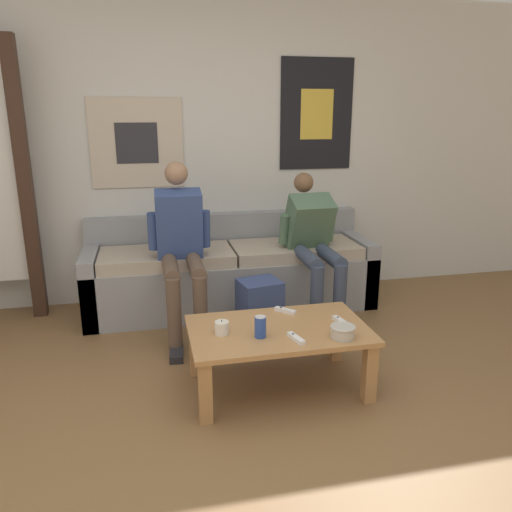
% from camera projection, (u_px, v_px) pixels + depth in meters
% --- Properties ---
extents(ground_plane, '(18.00, 18.00, 0.00)m').
position_uv_depth(ground_plane, '(264.00, 458.00, 2.41)').
color(ground_plane, brown).
extents(wall_back, '(10.00, 0.07, 2.55)m').
position_uv_depth(wall_back, '(201.00, 152.00, 4.26)').
color(wall_back, silver).
rests_on(wall_back, ground_plane).
extents(couch, '(2.38, 0.71, 0.76)m').
position_uv_depth(couch, '(231.00, 273.00, 4.23)').
color(couch, gray).
rests_on(couch, ground_plane).
extents(coffee_table, '(1.05, 0.63, 0.39)m').
position_uv_depth(coffee_table, '(278.00, 338.00, 2.94)').
color(coffee_table, '#B27F4C').
rests_on(coffee_table, ground_plane).
extents(person_seated_adult, '(0.47, 0.85, 1.26)m').
position_uv_depth(person_seated_adult, '(181.00, 243.00, 3.66)').
color(person_seated_adult, brown).
rests_on(person_seated_adult, ground_plane).
extents(person_seated_teen, '(0.47, 0.93, 1.13)m').
position_uv_depth(person_seated_teen, '(313.00, 241.00, 3.94)').
color(person_seated_teen, '#384256').
rests_on(person_seated_teen, ground_plane).
extents(backpack, '(0.33, 0.32, 0.46)m').
position_uv_depth(backpack, '(260.00, 312.00, 3.59)').
color(backpack, navy).
rests_on(backpack, ground_plane).
extents(ceramic_bowl, '(0.14, 0.14, 0.07)m').
position_uv_depth(ceramic_bowl, '(343.00, 331.00, 2.79)').
color(ceramic_bowl, '#B7B2A8').
rests_on(ceramic_bowl, coffee_table).
extents(pillar_candle, '(0.08, 0.08, 0.09)m').
position_uv_depth(pillar_candle, '(222.00, 328.00, 2.83)').
color(pillar_candle, silver).
rests_on(pillar_candle, coffee_table).
extents(drink_can_blue, '(0.07, 0.07, 0.12)m').
position_uv_depth(drink_can_blue, '(260.00, 327.00, 2.79)').
color(drink_can_blue, '#28479E').
rests_on(drink_can_blue, coffee_table).
extents(game_controller_near_left, '(0.06, 0.15, 0.03)m').
position_uv_depth(game_controller_near_left, '(341.00, 321.00, 2.99)').
color(game_controller_near_left, white).
rests_on(game_controller_near_left, coffee_table).
extents(game_controller_near_right, '(0.07, 0.15, 0.03)m').
position_uv_depth(game_controller_near_right, '(296.00, 338.00, 2.76)').
color(game_controller_near_right, white).
rests_on(game_controller_near_right, coffee_table).
extents(game_controller_far_center, '(0.12, 0.13, 0.03)m').
position_uv_depth(game_controller_far_center, '(285.00, 311.00, 3.15)').
color(game_controller_far_center, white).
rests_on(game_controller_far_center, coffee_table).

